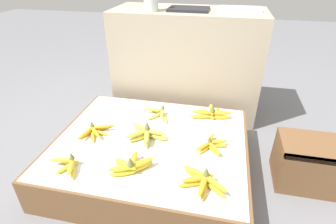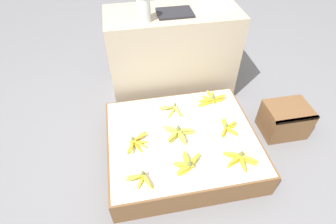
{
  "view_description": "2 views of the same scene",
  "coord_description": "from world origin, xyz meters",
  "px_view_note": "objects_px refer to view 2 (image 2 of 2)",
  "views": [
    {
      "loc": [
        0.37,
        -1.2,
        1.16
      ],
      "look_at": [
        0.08,
        0.12,
        0.35
      ],
      "focal_mm": 28.0,
      "sensor_mm": 36.0,
      "label": 1
    },
    {
      "loc": [
        -0.34,
        -1.24,
        1.74
      ],
      "look_at": [
        -0.09,
        0.11,
        0.38
      ],
      "focal_mm": 28.0,
      "sensor_mm": 36.0,
      "label": 2
    }
  ],
  "objects_px": {
    "foam_tray_white": "(215,5)",
    "banana_bunch_middle_midleft": "(178,133)",
    "banana_bunch_middle_midright": "(228,128)",
    "wooden_crate": "(285,120)",
    "banana_bunch_front_left": "(141,179)",
    "banana_bunch_back_midright": "(211,99)",
    "banana_bunch_back_midleft": "(172,110)",
    "banana_bunch_front_midright": "(240,159)",
    "banana_bunch_front_midleft": "(187,164)",
    "banana_bunch_middle_left": "(136,142)",
    "glass_jar": "(144,8)"
  },
  "relations": [
    {
      "from": "banana_bunch_back_midright",
      "to": "banana_bunch_middle_midright",
      "type": "bearing_deg",
      "value": -85.72
    },
    {
      "from": "banana_bunch_front_left",
      "to": "glass_jar",
      "type": "relative_size",
      "value": 0.92
    },
    {
      "from": "banana_bunch_front_midleft",
      "to": "banana_bunch_front_left",
      "type": "bearing_deg",
      "value": -170.77
    },
    {
      "from": "banana_bunch_front_midleft",
      "to": "banana_bunch_back_midright",
      "type": "bearing_deg",
      "value": 59.3
    },
    {
      "from": "banana_bunch_middle_midleft",
      "to": "banana_bunch_back_midleft",
      "type": "distance_m",
      "value": 0.27
    },
    {
      "from": "banana_bunch_back_midleft",
      "to": "glass_jar",
      "type": "bearing_deg",
      "value": 108.93
    },
    {
      "from": "banana_bunch_middle_left",
      "to": "banana_bunch_middle_midright",
      "type": "height_order",
      "value": "banana_bunch_middle_left"
    },
    {
      "from": "banana_bunch_front_midright",
      "to": "banana_bunch_front_left",
      "type": "bearing_deg",
      "value": -177.85
    },
    {
      "from": "glass_jar",
      "to": "foam_tray_white",
      "type": "xyz_separation_m",
      "value": [
        0.62,
        0.18,
        -0.09
      ]
    },
    {
      "from": "banana_bunch_back_midright",
      "to": "banana_bunch_front_midright",
      "type": "bearing_deg",
      "value": -89.41
    },
    {
      "from": "banana_bunch_middle_midright",
      "to": "banana_bunch_back_midright",
      "type": "bearing_deg",
      "value": 94.28
    },
    {
      "from": "banana_bunch_front_left",
      "to": "banana_bunch_middle_left",
      "type": "distance_m",
      "value": 0.31
    },
    {
      "from": "banana_bunch_front_midleft",
      "to": "banana_bunch_middle_midleft",
      "type": "height_order",
      "value": "same"
    },
    {
      "from": "wooden_crate",
      "to": "banana_bunch_middle_midright",
      "type": "distance_m",
      "value": 0.58
    },
    {
      "from": "banana_bunch_middle_midright",
      "to": "glass_jar",
      "type": "distance_m",
      "value": 1.1
    },
    {
      "from": "banana_bunch_back_midleft",
      "to": "foam_tray_white",
      "type": "distance_m",
      "value": 0.96
    },
    {
      "from": "wooden_crate",
      "to": "banana_bunch_back_midleft",
      "type": "bearing_deg",
      "value": 168.77
    },
    {
      "from": "banana_bunch_back_midleft",
      "to": "banana_bunch_front_midright",
      "type": "bearing_deg",
      "value": -57.74
    },
    {
      "from": "banana_bunch_middle_midleft",
      "to": "glass_jar",
      "type": "bearing_deg",
      "value": 100.98
    },
    {
      "from": "foam_tray_white",
      "to": "banana_bunch_middle_midleft",
      "type": "bearing_deg",
      "value": -119.58
    },
    {
      "from": "banana_bunch_middle_left",
      "to": "banana_bunch_back_midleft",
      "type": "height_order",
      "value": "same"
    },
    {
      "from": "banana_bunch_middle_midleft",
      "to": "banana_bunch_front_left",
      "type": "bearing_deg",
      "value": -133.8
    },
    {
      "from": "banana_bunch_front_left",
      "to": "glass_jar",
      "type": "height_order",
      "value": "glass_jar"
    },
    {
      "from": "banana_bunch_middle_midleft",
      "to": "foam_tray_white",
      "type": "height_order",
      "value": "foam_tray_white"
    },
    {
      "from": "banana_bunch_front_midright",
      "to": "banana_bunch_back_midright",
      "type": "xyz_separation_m",
      "value": [
        -0.01,
        0.63,
        0.0
      ]
    },
    {
      "from": "banana_bunch_front_midright",
      "to": "foam_tray_white",
      "type": "relative_size",
      "value": 0.8
    },
    {
      "from": "banana_bunch_back_midleft",
      "to": "banana_bunch_back_midright",
      "type": "height_order",
      "value": "banana_bunch_back_midright"
    },
    {
      "from": "banana_bunch_front_left",
      "to": "foam_tray_white",
      "type": "xyz_separation_m",
      "value": [
        0.8,
        1.19,
        0.59
      ]
    },
    {
      "from": "banana_bunch_middle_midleft",
      "to": "glass_jar",
      "type": "height_order",
      "value": "glass_jar"
    },
    {
      "from": "banana_bunch_middle_midright",
      "to": "wooden_crate",
      "type": "bearing_deg",
      "value": 9.05
    },
    {
      "from": "banana_bunch_middle_left",
      "to": "glass_jar",
      "type": "height_order",
      "value": "glass_jar"
    },
    {
      "from": "foam_tray_white",
      "to": "banana_bunch_front_midright",
      "type": "bearing_deg",
      "value": -95.81
    },
    {
      "from": "banana_bunch_front_midleft",
      "to": "banana_bunch_middle_left",
      "type": "distance_m",
      "value": 0.41
    },
    {
      "from": "banana_bunch_front_left",
      "to": "banana_bunch_back_midright",
      "type": "xyz_separation_m",
      "value": [
        0.68,
        0.66,
        0.01
      ]
    },
    {
      "from": "wooden_crate",
      "to": "banana_bunch_front_midright",
      "type": "height_order",
      "value": "banana_bunch_front_midright"
    },
    {
      "from": "banana_bunch_middle_midright",
      "to": "foam_tray_white",
      "type": "relative_size",
      "value": 0.7
    },
    {
      "from": "banana_bunch_back_midright",
      "to": "banana_bunch_front_left",
      "type": "bearing_deg",
      "value": -135.89
    },
    {
      "from": "banana_bunch_back_midleft",
      "to": "banana_bunch_front_midleft",
      "type": "bearing_deg",
      "value": -90.59
    },
    {
      "from": "banana_bunch_middle_left",
      "to": "glass_jar",
      "type": "relative_size",
      "value": 1.11
    },
    {
      "from": "wooden_crate",
      "to": "foam_tray_white",
      "type": "bearing_deg",
      "value": 120.69
    },
    {
      "from": "banana_bunch_front_left",
      "to": "foam_tray_white",
      "type": "bearing_deg",
      "value": 55.95
    },
    {
      "from": "banana_bunch_middle_midleft",
      "to": "banana_bunch_back_midleft",
      "type": "height_order",
      "value": "banana_bunch_middle_midleft"
    },
    {
      "from": "wooden_crate",
      "to": "banana_bunch_back_midleft",
      "type": "height_order",
      "value": "banana_bunch_back_midleft"
    },
    {
      "from": "banana_bunch_back_midright",
      "to": "banana_bunch_middle_midleft",
      "type": "bearing_deg",
      "value": -137.83
    },
    {
      "from": "wooden_crate",
      "to": "banana_bunch_front_midright",
      "type": "xyz_separation_m",
      "value": [
        -0.58,
        -0.38,
        0.12
      ]
    },
    {
      "from": "banana_bunch_front_left",
      "to": "foam_tray_white",
      "type": "distance_m",
      "value": 1.55
    },
    {
      "from": "banana_bunch_middle_left",
      "to": "banana_bunch_back_midright",
      "type": "xyz_separation_m",
      "value": [
        0.68,
        0.35,
        0.01
      ]
    },
    {
      "from": "banana_bunch_back_midleft",
      "to": "glass_jar",
      "type": "distance_m",
      "value": 0.81
    },
    {
      "from": "banana_bunch_front_left",
      "to": "banana_bunch_middle_left",
      "type": "relative_size",
      "value": 0.83
    },
    {
      "from": "banana_bunch_front_left",
      "to": "foam_tray_white",
      "type": "height_order",
      "value": "foam_tray_white"
    }
  ]
}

